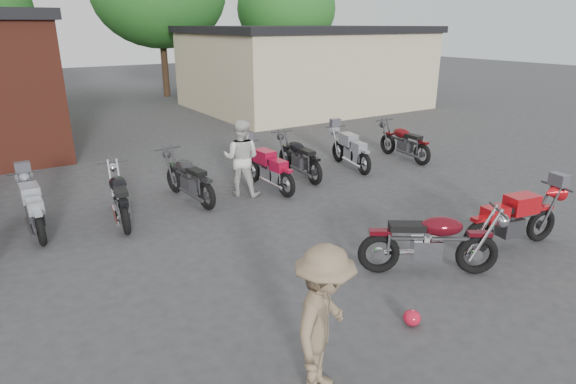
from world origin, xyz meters
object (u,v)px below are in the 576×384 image
row_bike_1 (33,205)px  row_bike_2 (119,194)px  vintage_motorcycle (432,238)px  sportbike (514,217)px  helmet (412,318)px  person_tan (324,323)px  row_bike_4 (268,166)px  row_bike_5 (299,155)px  row_bike_3 (188,176)px  row_bike_6 (350,148)px  person_light (241,158)px  row_bike_7 (404,140)px

row_bike_1 → row_bike_2: size_ratio=0.96×
vintage_motorcycle → sportbike: bearing=30.2°
helmet → person_tan: person_tan is taller
helmet → row_bike_2: bearing=111.4°
row_bike_4 → row_bike_5: (1.21, 0.42, 0.02)m
sportbike → row_bike_3: sportbike is taller
sportbike → row_bike_3: bearing=136.0°
sportbike → row_bike_6: bearing=91.6°
person_light → row_bike_5: 2.00m
vintage_motorcycle → row_bike_4: vintage_motorcycle is taller
row_bike_2 → row_bike_4: 3.58m
helmet → row_bike_3: size_ratio=0.12×
row_bike_1 → sportbike: bearing=-127.9°
person_light → row_bike_2: (-2.85, -0.06, -0.32)m
helmet → row_bike_2: row_bike_2 is taller
row_bike_4 → row_bike_7: size_ratio=0.98×
helmet → row_bike_3: bearing=96.1°
person_light → row_bike_7: (5.56, 0.21, -0.31)m
sportbike → person_tan: (-5.07, -1.05, 0.28)m
vintage_motorcycle → sportbike: vintage_motorcycle is taller
row_bike_4 → row_bike_6: (2.90, 0.34, -0.00)m
row_bike_2 → row_bike_6: row_bike_2 is taller
helmet → vintage_motorcycle: bearing=33.5°
helmet → row_bike_4: (1.27, 5.97, 0.47)m
row_bike_4 → person_tan: bearing=150.1°
sportbike → row_bike_2: bearing=147.8°
row_bike_5 → row_bike_1: bearing=95.5°
vintage_motorcycle → row_bike_7: bearing=82.2°
helmet → row_bike_7: row_bike_7 is taller
person_tan → row_bike_3: size_ratio=0.86×
sportbike → row_bike_3: (-3.97, 5.54, -0.00)m
row_bike_5 → helmet: bearing=162.6°
row_bike_5 → person_light: bearing=106.9°
vintage_motorcycle → person_tan: bearing=-124.3°
row_bike_1 → row_bike_3: bearing=-89.4°
row_bike_4 → row_bike_3: bearing=77.2°
person_tan → helmet: bearing=-26.3°
person_light → row_bike_1: bearing=38.8°
row_bike_1 → row_bike_4: row_bike_4 is taller
sportbike → person_tan: size_ratio=1.17×
person_tan → vintage_motorcycle: bearing=-15.6°
vintage_motorcycle → row_bike_2: size_ratio=1.08×
sportbike → row_bike_5: 5.73m
person_tan → row_bike_7: (7.87, 6.49, -0.30)m
row_bike_3 → row_bike_5: bearing=-94.6°
person_light → row_bike_3: 1.29m
helmet → row_bike_6: (4.17, 6.32, 0.46)m
row_bike_2 → row_bike_5: row_bike_5 is taller
helmet → row_bike_4: 6.12m
vintage_motorcycle → row_bike_2: bearing=160.2°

